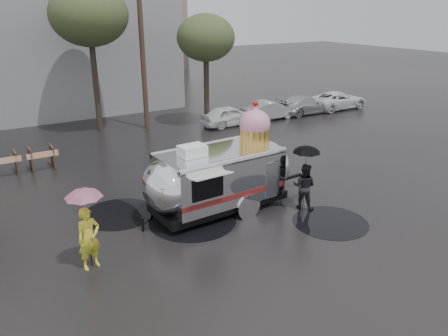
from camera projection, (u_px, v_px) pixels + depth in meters
ground at (243, 241)px, 13.44m from camera, size 120.00×120.00×0.00m
puddles at (210, 219)px, 14.82m from camera, size 8.37×6.84×0.01m
utility_pole at (142, 48)px, 24.26m from camera, size 1.60×0.28×9.00m
tree_mid at (89, 15)px, 23.24m from camera, size 4.20×4.20×8.03m
tree_right at (206, 38)px, 25.01m from camera, size 3.36×3.36×6.42m
barricade_row at (5, 163)px, 18.53m from camera, size 4.30×0.80×1.00m
parked_cars at (291, 105)px, 28.54m from camera, size 13.20×1.90×1.50m
airstream_trailer at (221, 174)px, 15.16m from camera, size 7.04×2.85×3.79m
person_left at (89, 238)px, 11.81m from camera, size 0.72×0.56×1.78m
umbrella_pink at (85, 202)px, 11.44m from camera, size 1.21×1.21×2.38m
person_right at (304, 186)px, 15.36m from camera, size 0.82×0.91×1.67m
umbrella_black at (306, 156)px, 14.97m from camera, size 1.18×1.18×2.36m
tripod at (274, 180)px, 15.60m from camera, size 0.61×0.65×1.59m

